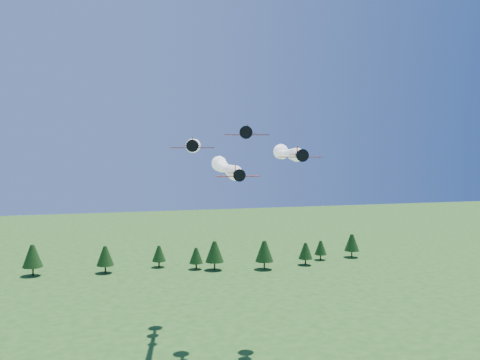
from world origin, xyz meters
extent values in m
cylinder|color=black|center=(-3.61, -6.22, 42.53)|extent=(1.76, 5.19, 0.95)
cone|color=black|center=(-4.09, -9.16, 42.53)|extent=(1.07, 0.99, 0.95)
cone|color=black|center=(-4.18, -9.72, 42.53)|extent=(0.48, 0.49, 0.42)
cylinder|color=black|center=(-4.21, -9.88, 42.53)|extent=(1.97, 0.36, 1.99)
cube|color=#B93416|center=(-3.67, -6.59, 42.22)|extent=(7.11, 2.39, 0.11)
cube|color=#B93416|center=(-3.07, -2.91, 42.57)|extent=(2.84, 1.24, 0.07)
cube|color=#B93416|center=(-3.05, -2.82, 43.33)|extent=(0.23, 0.90, 1.37)
ellipsoid|color=#96CAE7|center=(-3.75, -7.06, 42.90)|extent=(0.86, 1.23, 0.59)
sphere|color=white|center=(2.16, 28.96, 42.53)|extent=(2.30, 2.30, 2.30)
sphere|color=white|center=(2.89, 33.40, 42.53)|extent=(3.00, 3.00, 3.00)
sphere|color=white|center=(3.62, 37.85, 42.53)|extent=(3.70, 3.70, 3.70)
cylinder|color=black|center=(-9.32, 2.78, 47.12)|extent=(2.00, 5.61, 1.02)
cone|color=black|center=(-9.90, -0.39, 47.12)|extent=(1.17, 1.09, 1.02)
cone|color=black|center=(-10.01, -0.99, 47.12)|extent=(0.53, 0.53, 0.45)
cylinder|color=black|center=(-10.04, -1.16, 47.12)|extent=(2.12, 0.43, 2.15)
cube|color=#B93416|center=(-9.39, 2.38, 46.79)|extent=(7.68, 2.72, 0.12)
cube|color=#B93416|center=(-8.67, 6.34, 47.17)|extent=(3.07, 1.39, 0.07)
cube|color=#B93416|center=(-8.65, 6.45, 47.98)|extent=(0.27, 0.97, 1.48)
ellipsoid|color=#96CAE7|center=(-9.49, 1.87, 47.52)|extent=(0.94, 1.34, 0.64)
sphere|color=white|center=(-1.28, 46.58, 47.12)|extent=(2.30, 2.30, 2.30)
sphere|color=white|center=(-0.25, 52.21, 47.12)|extent=(3.00, 3.00, 3.00)
sphere|color=white|center=(0.79, 57.83, 47.12)|extent=(3.70, 3.70, 3.70)
cylinder|color=black|center=(9.07, -1.32, 45.49)|extent=(2.45, 5.75, 1.05)
cone|color=black|center=(8.23, -4.52, 45.49)|extent=(1.25, 1.18, 1.05)
cone|color=black|center=(8.08, -5.13, 45.49)|extent=(0.57, 0.57, 0.46)
cylinder|color=black|center=(8.03, -5.31, 45.49)|extent=(2.15, 0.60, 2.21)
cube|color=#B93416|center=(8.96, -1.73, 45.15)|extent=(7.88, 3.33, 0.13)
cube|color=#B93416|center=(10.01, 2.29, 45.54)|extent=(3.17, 1.63, 0.07)
cube|color=#B93416|center=(10.03, 2.39, 46.38)|extent=(0.34, 0.99, 1.52)
ellipsoid|color=#96CAE7|center=(8.83, -2.24, 45.91)|extent=(1.05, 1.41, 0.66)
sphere|color=white|center=(16.78, 28.29, 45.49)|extent=(2.30, 2.30, 2.30)
sphere|color=white|center=(17.72, 31.91, 45.49)|extent=(3.00, 3.00, 3.00)
sphere|color=white|center=(18.67, 35.52, 45.49)|extent=(3.70, 3.70, 3.70)
cylinder|color=black|center=(1.89, 7.51, 49.54)|extent=(2.97, 6.21, 1.14)
cone|color=black|center=(0.79, 4.09, 49.54)|extent=(1.40, 1.33, 1.14)
cone|color=black|center=(0.58, 3.44, 49.54)|extent=(0.63, 0.64, 0.50)
cylinder|color=black|center=(0.52, 3.25, 49.54)|extent=(2.29, 0.78, 2.39)
cube|color=#B93416|center=(1.75, 7.07, 49.18)|extent=(8.50, 4.05, 0.14)
cube|color=#B93416|center=(3.13, 11.36, 49.60)|extent=(3.44, 1.93, 0.08)
cube|color=#B93416|center=(3.16, 11.47, 50.51)|extent=(0.43, 1.06, 1.65)
ellipsoid|color=#96CAE7|center=(1.57, 6.53, 50.00)|extent=(1.20, 1.55, 0.71)
cylinder|color=#382314|center=(78.54, 114.97, 1.38)|extent=(0.60, 0.60, 2.76)
cone|color=black|center=(78.54, 114.97, 6.32)|extent=(6.32, 6.32, 7.11)
cylinder|color=#382314|center=(63.57, 113.44, 1.12)|extent=(0.60, 0.60, 2.24)
cone|color=black|center=(63.57, 113.44, 5.12)|extent=(5.12, 5.12, 5.76)
cylinder|color=#382314|center=(53.97, 106.26, 1.24)|extent=(0.60, 0.60, 2.48)
cone|color=black|center=(53.97, 106.26, 5.67)|extent=(5.67, 5.67, 6.37)
cylinder|color=#382314|center=(-48.72, 115.30, 1.59)|extent=(0.60, 0.60, 3.19)
cone|color=black|center=(-48.72, 115.30, 7.29)|extent=(7.29, 7.29, 8.20)
cylinder|color=#382314|center=(35.83, 103.22, 1.54)|extent=(0.60, 0.60, 3.09)
cone|color=black|center=(35.83, 103.22, 7.05)|extent=(7.05, 7.05, 7.94)
cylinder|color=#382314|center=(17.21, 107.17, 1.55)|extent=(0.60, 0.60, 3.09)
cone|color=black|center=(17.21, 107.17, 7.07)|extent=(7.07, 7.07, 7.95)
cylinder|color=#382314|center=(-23.14, 112.97, 1.41)|extent=(0.60, 0.60, 2.82)
cone|color=black|center=(-23.14, 112.97, 6.45)|extent=(6.45, 6.45, 7.25)
cylinder|color=#382314|center=(-2.74, 117.43, 1.18)|extent=(0.60, 0.60, 2.36)
cone|color=black|center=(-2.74, 117.43, 5.40)|extent=(5.40, 5.40, 6.07)
cylinder|color=#382314|center=(10.63, 110.18, 1.16)|extent=(0.60, 0.60, 2.33)
cone|color=black|center=(10.63, 110.18, 5.32)|extent=(5.32, 5.32, 5.98)
camera|label=1|loc=(-25.48, -89.63, 46.98)|focal=40.00mm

